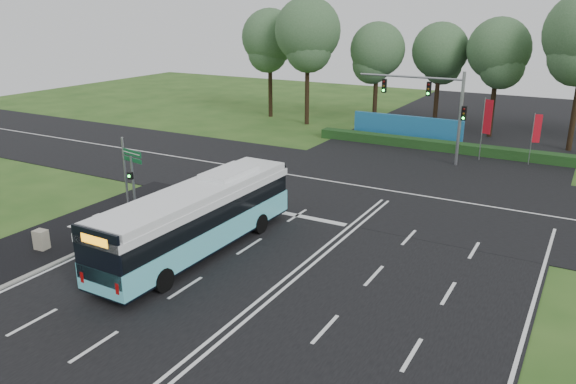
{
  "coord_description": "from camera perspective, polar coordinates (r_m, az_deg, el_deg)",
  "views": [
    {
      "loc": [
        10.98,
        -21.51,
        11.39
      ],
      "look_at": [
        -2.21,
        2.0,
        2.5
      ],
      "focal_mm": 35.0,
      "sensor_mm": 36.0,
      "label": 1
    }
  ],
  "objects": [
    {
      "name": "street_sign",
      "position": [
        33.14,
        -15.92,
        2.45
      ],
      "size": [
        1.71,
        0.43,
        4.45
      ],
      "rotation": [
        0.0,
        0.0,
        -0.2
      ],
      "color": "gray",
      "rests_on": "ground"
    },
    {
      "name": "blue_hoarding",
      "position": [
        51.81,
        11.97,
        6.39
      ],
      "size": [
        10.0,
        0.3,
        2.2
      ],
      "primitive_type": "cube",
      "color": "#1C659C",
      "rests_on": "ground"
    },
    {
      "name": "road_main",
      "position": [
        26.7,
        2.05,
        -6.98
      ],
      "size": [
        20.0,
        120.0,
        0.04
      ],
      "primitive_type": "cube",
      "color": "black",
      "rests_on": "ground"
    },
    {
      "name": "banner_flag_right",
      "position": [
        45.88,
        23.88,
        5.66
      ],
      "size": [
        0.58,
        0.17,
        3.98
      ],
      "rotation": [
        0.0,
        0.0,
        0.21
      ],
      "color": "gray",
      "rests_on": "ground"
    },
    {
      "name": "kerb_strip",
      "position": [
        30.26,
        -18.01,
        -4.7
      ],
      "size": [
        0.25,
        18.0,
        0.12
      ],
      "primitive_type": "cube",
      "color": "gray",
      "rests_on": "ground"
    },
    {
      "name": "eucalyptus_row",
      "position": [
        53.62,
        18.76,
        14.35
      ],
      "size": [
        47.23,
        9.82,
        12.85
      ],
      "color": "black",
      "rests_on": "ground"
    },
    {
      "name": "road_cross",
      "position": [
        37.05,
        10.61,
        0.06
      ],
      "size": [
        120.0,
        14.0,
        0.05
      ],
      "primitive_type": "cube",
      "color": "black",
      "rests_on": "ground"
    },
    {
      "name": "ground",
      "position": [
        26.7,
        2.05,
        -7.02
      ],
      "size": [
        120.0,
        120.0,
        0.0
      ],
      "primitive_type": "plane",
      "color": "#294F1A",
      "rests_on": "ground"
    },
    {
      "name": "city_bus",
      "position": [
        27.23,
        -9.08,
        -2.62
      ],
      "size": [
        2.86,
        12.47,
        3.57
      ],
      "rotation": [
        0.0,
        0.0,
        -0.02
      ],
      "color": "#61D2E0",
      "rests_on": "ground"
    },
    {
      "name": "hedge",
      "position": [
        48.56,
        15.5,
        4.5
      ],
      "size": [
        22.0,
        1.2,
        0.8
      ],
      "primitive_type": "cube",
      "color": "#173814",
      "rests_on": "ground"
    },
    {
      "name": "utility_cabinet",
      "position": [
        30.2,
        -23.78,
        -4.5
      ],
      "size": [
        0.66,
        0.57,
        1.03
      ],
      "primitive_type": "cube",
      "rotation": [
        0.0,
        0.0,
        0.09
      ],
      "color": "#A29882",
      "rests_on": "ground"
    },
    {
      "name": "traffic_light_gantry",
      "position": [
        43.89,
        14.92,
        8.82
      ],
      "size": [
        8.41,
        0.28,
        7.0
      ],
      "color": "gray",
      "rests_on": "ground"
    },
    {
      "name": "banner_flag_mid",
      "position": [
        45.65,
        19.49,
        6.84
      ],
      "size": [
        0.69,
        0.28,
        4.9
      ],
      "rotation": [
        0.0,
        0.0,
        -0.33
      ],
      "color": "gray",
      "rests_on": "ground"
    },
    {
      "name": "bike_path",
      "position": [
        31.99,
        -20.96,
        -3.83
      ],
      "size": [
        5.0,
        18.0,
        0.06
      ],
      "primitive_type": "cube",
      "color": "black",
      "rests_on": "ground"
    },
    {
      "name": "pedestrian_signal",
      "position": [
        32.98,
        -15.5,
        0.85
      ],
      "size": [
        0.31,
        0.42,
        3.49
      ],
      "rotation": [
        0.0,
        0.0,
        0.18
      ],
      "color": "gray",
      "rests_on": "ground"
    }
  ]
}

